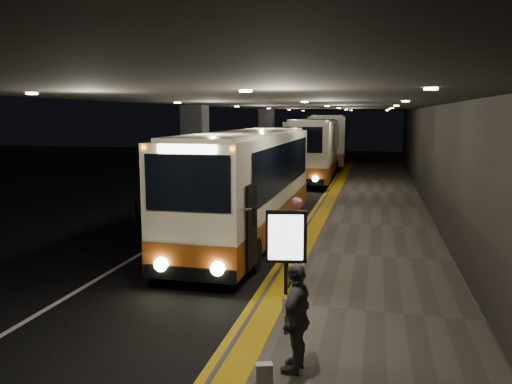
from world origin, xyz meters
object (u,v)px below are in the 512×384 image
at_px(bag_polka, 291,308).
at_px(stanchion_post, 288,251).
at_px(passenger_waiting_grey, 296,317).
at_px(bag_plain, 264,374).
at_px(passenger_boarding, 298,227).
at_px(coach_second, 315,151).
at_px(info_sign, 286,239).
at_px(coach_third, 329,141).
at_px(coach_main, 249,189).

height_order(bag_polka, stanchion_post, stanchion_post).
relative_size(passenger_waiting_grey, bag_plain, 5.58).
distance_m(passenger_boarding, stanchion_post, 1.39).
bearing_deg(passenger_waiting_grey, stanchion_post, -159.29).
distance_m(coach_second, info_sign, 21.68).
bearing_deg(coach_second, passenger_boarding, -86.30).
distance_m(coach_second, bag_polka, 22.94).
bearing_deg(bag_plain, coach_third, 93.78).
bearing_deg(coach_main, coach_second, 89.48).
xyz_separation_m(coach_second, stanchion_post, (1.70, -19.83, -1.12)).
bearing_deg(coach_third, coach_second, -93.05).
xyz_separation_m(info_sign, stanchion_post, (-0.27, 1.76, -0.76)).
xyz_separation_m(coach_second, coach_third, (-0.01, 9.76, 0.12)).
height_order(coach_second, bag_plain, coach_second).
bearing_deg(passenger_waiting_grey, passenger_boarding, -162.15).
distance_m(coach_second, passenger_waiting_grey, 24.92).
bearing_deg(info_sign, passenger_waiting_grey, -87.90).
bearing_deg(stanchion_post, passenger_boarding, 87.89).
bearing_deg(info_sign, coach_main, 101.65).
bearing_deg(passenger_waiting_grey, bag_polka, -158.83).
bearing_deg(passenger_waiting_grey, info_sign, -157.81).
distance_m(coach_second, stanchion_post, 19.93).
relative_size(passenger_boarding, stanchion_post, 1.64).
relative_size(coach_second, bag_polka, 31.74).
bearing_deg(coach_third, passenger_boarding, -89.57).
bearing_deg(passenger_boarding, info_sign, 167.80).
xyz_separation_m(bag_polka, info_sign, (-0.31, 1.20, 1.08)).
xyz_separation_m(bag_plain, info_sign, (-0.34, 3.67, 1.11)).
xyz_separation_m(passenger_waiting_grey, bag_polka, (-0.42, 1.98, -0.67)).
height_order(coach_second, stanchion_post, coach_second).
height_order(coach_third, passenger_boarding, coach_third).
xyz_separation_m(coach_second, info_sign, (1.97, -21.58, -0.35)).
bearing_deg(bag_plain, coach_second, 95.21).
distance_m(coach_second, coach_third, 9.76).
bearing_deg(stanchion_post, passenger_waiting_grey, -78.57).
bearing_deg(coach_third, bag_polka, -89.11).
bearing_deg(stanchion_post, info_sign, -81.29).
distance_m(coach_second, passenger_boarding, 18.57).
bearing_deg(bag_plain, passenger_boarding, 94.67).
height_order(info_sign, stanchion_post, info_sign).
relative_size(coach_second, info_sign, 6.30).
distance_m(coach_third, bag_plain, 35.13).
bearing_deg(bag_plain, passenger_waiting_grey, 51.29).
relative_size(coach_main, bag_polka, 29.69).
bearing_deg(info_sign, stanchion_post, 87.90).
height_order(bag_polka, info_sign, info_sign).
xyz_separation_m(passenger_boarding, info_sign, (0.22, -3.11, 0.44)).
distance_m(coach_main, passenger_boarding, 3.00).
bearing_deg(coach_second, bag_polka, -86.00).
bearing_deg(bag_plain, stanchion_post, 96.35).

